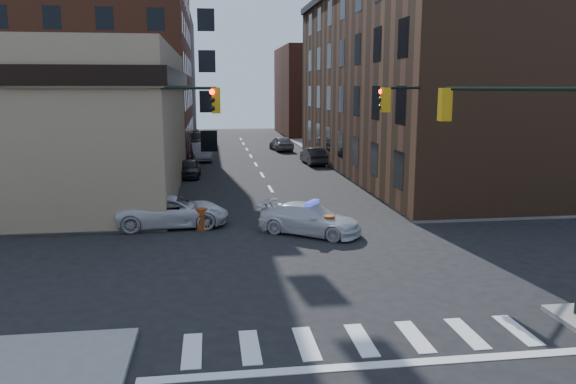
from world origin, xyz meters
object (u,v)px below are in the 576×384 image
object	(u,v)px
parked_car_enear	(313,156)
barricade_nw_a	(95,214)
pedestrian_a	(78,200)
police_car	(310,219)
pedestrian_b	(99,203)
barrel_bank	(202,219)
barrel_road	(328,227)
pickup	(173,211)
parked_car_wfar	(201,152)
parked_car_wnear	(189,168)

from	to	relation	value
parked_car_enear	barricade_nw_a	distance (m)	25.07
pedestrian_a	barricade_nw_a	bearing A→B (deg)	-50.89
pedestrian_a	police_car	bearing A→B (deg)	-15.12
pedestrian_b	barrel_bank	bearing A→B (deg)	-36.34
police_car	barrel_road	bearing A→B (deg)	-103.04
barricade_nw_a	pedestrian_a	bearing A→B (deg)	136.01
parked_car_enear	barrel_road	bearing A→B (deg)	77.84
pickup	parked_car_wfar	xyz separation A→B (m)	(1.04, 24.74, 0.05)
police_car	parked_car_wfar	xyz separation A→B (m)	(-5.33, 27.05, 0.10)
parked_car_enear	police_car	bearing A→B (deg)	75.86
pedestrian_a	barricade_nw_a	distance (m)	2.36
pedestrian_a	barricade_nw_a	xyz separation A→B (m)	(1.23, -1.99, -0.29)
police_car	parked_car_enear	xyz separation A→B (m)	(4.44, 23.15, 0.03)
pickup	parked_car_wfar	world-z (taller)	parked_car_wfar
parked_car_wnear	barrel_road	world-z (taller)	parked_car_wnear
pedestrian_b	police_car	bearing A→B (deg)	-34.76
parked_car_wnear	parked_car_wfar	size ratio (longest dim) A/B	0.81
parked_car_wfar	barrel_road	xyz separation A→B (m)	(6.03, -27.82, -0.29)
police_car	barrel_road	size ratio (longest dim) A/B	4.74
pedestrian_a	barrel_bank	xyz separation A→B (m)	(6.34, -3.27, -0.43)
barrel_road	pickup	bearing A→B (deg)	156.45
parked_car_wnear	pedestrian_b	xyz separation A→B (m)	(-3.87, -14.22, 0.42)
pedestrian_b	parked_car_wfar	bearing A→B (deg)	61.94
police_car	pickup	size ratio (longest dim) A/B	0.90
parked_car_wnear	pedestrian_a	distance (m)	13.72
pedestrian_a	barricade_nw_a	world-z (taller)	pedestrian_a
pedestrian_b	barrel_road	distance (m)	11.36
parked_car_wfar	pedestrian_b	world-z (taller)	pedestrian_b
parked_car_wnear	parked_car_enear	distance (m)	11.99
pedestrian_b	barricade_nw_a	world-z (taller)	pedestrian_b
police_car	barricade_nw_a	size ratio (longest dim) A/B	3.60
pedestrian_b	barrel_bank	size ratio (longest dim) A/B	1.84
parked_car_wnear	barrel_road	bearing A→B (deg)	-67.19
police_car	barrel_bank	distance (m)	5.17
parked_car_wfar	barrel_road	size ratio (longest dim) A/B	4.76
pickup	parked_car_enear	size ratio (longest dim) A/B	1.22
police_car	barricade_nw_a	bearing A→B (deg)	109.75
barrel_bank	barricade_nw_a	bearing A→B (deg)	165.95
pickup	parked_car_wfar	size ratio (longest dim) A/B	1.11
parked_car_wnear	barrel_bank	size ratio (longest dim) A/B	3.84
pedestrian_a	pedestrian_b	distance (m)	2.05
parked_car_wfar	pickup	bearing A→B (deg)	-97.74
police_car	barrel_bank	bearing A→B (deg)	108.76
barrel_road	parked_car_wnear	bearing A→B (deg)	110.46
parked_car_wfar	parked_car_enear	bearing A→B (deg)	-27.09
barrel_road	pedestrian_a	bearing A→B (deg)	155.51
parked_car_wfar	parked_car_enear	world-z (taller)	parked_car_wfar
parked_car_enear	barrel_bank	distance (m)	23.67
pedestrian_a	pedestrian_b	bearing A→B (deg)	-41.08
police_car	pedestrian_b	distance (m)	10.44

